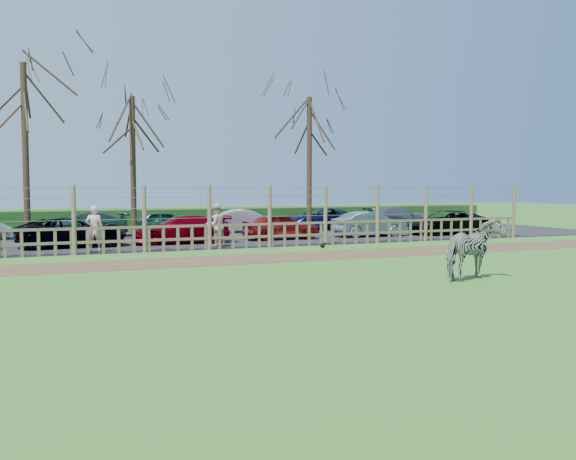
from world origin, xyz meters
name	(u,v)px	position (x,y,z in m)	size (l,w,h in m)	color
ground	(290,277)	(0.00, 0.00, 0.00)	(120.00, 120.00, 0.00)	#5A9F39
dirt_strip	(238,259)	(0.00, 4.50, 0.01)	(34.00, 2.80, 0.01)	brown
asphalt	(173,237)	(0.00, 14.50, 0.02)	(44.00, 13.00, 0.04)	#232326
hedge	(146,219)	(0.00, 21.50, 0.55)	(46.00, 2.00, 1.10)	#1E4716
fence	(210,229)	(0.00, 8.00, 0.80)	(30.16, 0.16, 2.50)	brown
tree_left	(24,109)	(-6.50, 12.50, 5.62)	(4.80, 4.80, 7.88)	#3D2B1E
tree_mid	(132,133)	(-2.00, 13.50, 4.87)	(4.80, 4.80, 6.83)	#3D2B1E
tree_right	(309,132)	(7.00, 14.00, 5.24)	(4.80, 4.80, 7.35)	#3D2B1E
zebra	(474,250)	(4.28, -2.41, 0.81)	(0.87, 1.92, 1.62)	gray
visitor_a	(94,229)	(-4.25, 8.51, 0.90)	(0.63, 0.41, 1.72)	beige
visitor_b	(216,225)	(0.50, 8.83, 0.90)	(0.84, 0.65, 1.72)	beige
crow	(323,245)	(4.40, 7.00, 0.11)	(0.27, 0.20, 0.22)	black
car_2	(71,232)	(-4.90, 10.88, 0.64)	(1.99, 4.32, 1.20)	black
car_3	(181,229)	(-0.48, 10.78, 0.64)	(1.68, 4.13, 1.20)	maroon
car_4	(281,226)	(4.21, 11.00, 0.64)	(1.42, 3.52, 1.20)	maroon
car_5	(370,224)	(8.80, 10.89, 0.64)	(1.27, 3.64, 1.20)	slate
car_6	(446,222)	(13.07, 10.63, 0.64)	(1.99, 4.32, 1.20)	black
car_9	(83,225)	(-4.02, 15.70, 0.64)	(1.68, 4.13, 1.20)	#254632
car_10	(166,223)	(-0.03, 15.86, 0.64)	(1.42, 3.52, 1.20)	#184A2F
car_11	(246,221)	(4.25, 15.96, 0.64)	(1.27, 3.64, 1.20)	#B7B3C5
car_12	(319,219)	(8.68, 16.35, 0.64)	(1.99, 4.32, 1.20)	#121140
car_13	(399,217)	(13.93, 16.34, 0.64)	(1.68, 4.13, 1.20)	slate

